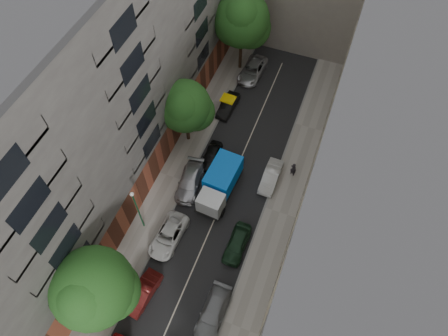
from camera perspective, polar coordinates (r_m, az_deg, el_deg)
The scene contains 21 objects.
ground at distance 38.76m, azimuth 0.16°, elevation -3.87°, with size 120.00×120.00×0.00m, color #4C4C49.
road_surface at distance 38.75m, azimuth 0.16°, elevation -3.86°, with size 8.00×44.00×0.02m, color black.
sidewalk_left at distance 40.01m, azimuth -7.23°, elevation -1.35°, with size 3.00×44.00×0.15m, color gray.
sidewalk_right at distance 38.13m, azimuth 7.96°, elevation -6.33°, with size 3.00×44.00×0.15m, color gray.
building_left at distance 34.57m, azimuth -17.40°, elevation 10.24°, with size 8.00×44.00×20.00m, color #494644.
building_right at distance 30.02m, azimuth 20.25°, elevation -0.73°, with size 8.00×44.00×20.00m, color beige.
tarp_truck at distance 37.60m, azimuth -0.60°, elevation -2.22°, with size 2.76×6.25×2.83m.
car_left_1 at distance 35.04m, azimuth -11.47°, elevation -17.07°, with size 1.41×4.04×1.33m, color #4D110F.
car_left_2 at distance 36.47m, azimuth -7.95°, elevation -9.53°, with size 2.20×4.77×1.33m, color silver.
car_left_3 at distance 38.83m, azimuth -4.92°, elevation -1.93°, with size 2.01×4.94×1.43m, color #BABABF.
car_left_4 at distance 40.47m, azimuth -1.84°, elevation 1.73°, with size 1.51×3.75×1.28m, color black.
car_left_5 at distance 44.72m, azimuth 0.58°, elevation 8.95°, with size 1.39×3.98×1.31m, color black.
car_left_6 at distance 48.66m, azimuth 4.11°, elevation 13.76°, with size 2.39×5.19×1.44m, color #BBBBC0.
car_right_1 at distance 34.01m, azimuth -1.57°, elevation -19.92°, with size 1.88×4.62×1.34m, color slate.
car_right_2 at distance 35.80m, azimuth 1.87°, elevation -10.73°, with size 1.66×4.14×1.41m, color black.
car_right_3 at distance 39.29m, azimuth 6.72°, elevation -1.23°, with size 1.45×4.17×1.37m, color silver.
tree_near at distance 30.94m, azimuth -18.10°, elevation -16.27°, with size 6.16×6.01×8.39m.
tree_mid at distance 38.75m, azimuth -5.58°, elevation 8.51°, with size 5.43×5.18×7.60m.
tree_far at distance 45.63m, azimuth 2.63°, elevation 20.13°, with size 6.18×6.04×9.81m.
lamp_post at distance 34.52m, azimuth -12.37°, elevation -5.40°, with size 0.36×0.36×6.06m.
pedestrian at distance 39.65m, azimuth 9.87°, elevation -0.18°, with size 0.65×0.42×1.78m, color black.
Camera 1 is at (6.67, -17.86, 33.74)m, focal length 32.00 mm.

